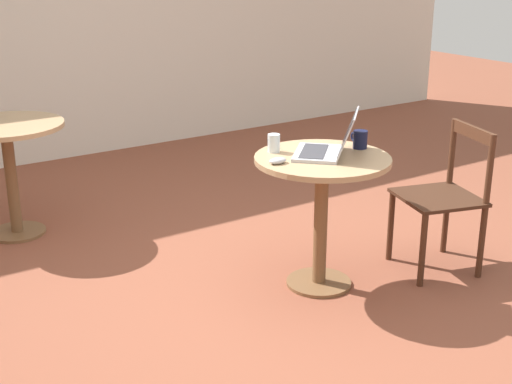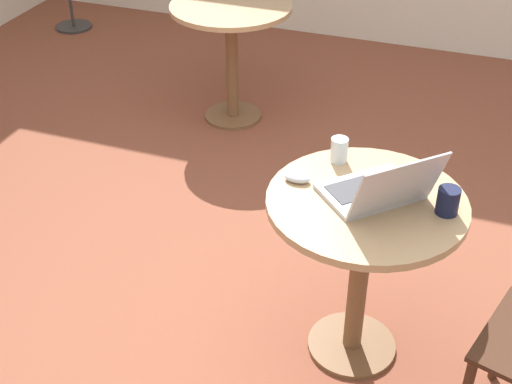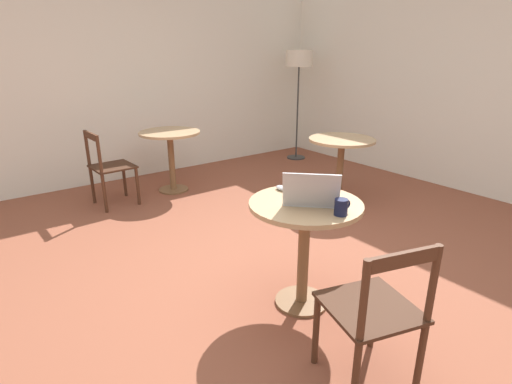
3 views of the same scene
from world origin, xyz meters
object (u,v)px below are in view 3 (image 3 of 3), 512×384
cafe_table_mid (341,153)px  cafe_table_near (305,226)px  chair_far_left (109,168)px  floor_lamp (299,64)px  mug (341,207)px  cafe_table_far (170,145)px  drinking_glass (313,182)px  laptop (311,196)px  mouse (282,188)px  chair_near_front (375,313)px

cafe_table_mid → cafe_table_near: bearing=-144.8°
chair_far_left → floor_lamp: size_ratio=0.50×
mug → cafe_table_far: bearing=83.7°
drinking_glass → cafe_table_far: bearing=87.1°
cafe_table_near → drinking_glass: 0.35m
drinking_glass → chair_far_left: bearing=104.3°
cafe_table_near → laptop: size_ratio=1.60×
cafe_table_mid → floor_lamp: 2.24m
mouse → drinking_glass: drinking_glass is taller
cafe_table_near → drinking_glass: size_ratio=7.58×
mouse → cafe_table_mid: bearing=29.0°
drinking_glass → mug: bearing=-114.6°
cafe_table_near → cafe_table_far: same height
laptop → mug: (0.01, -0.24, 0.00)m
floor_lamp → mouse: (-2.66, -2.73, -0.71)m
cafe_table_far → chair_near_front: 3.52m
chair_near_front → mouse: chair_near_front is taller
cafe_table_mid → chair_near_front: chair_near_front is taller
cafe_table_mid → chair_far_left: chair_far_left is taller
mouse → mug: (-0.01, -0.55, 0.03)m
mug → chair_far_left: bearing=98.5°
floor_lamp → mug: size_ratio=14.20×
mug → floor_lamp: bearing=50.8°
cafe_table_mid → drinking_glass: 1.82m
chair_near_front → chair_far_left: (-0.21, 3.43, 0.00)m
chair_near_front → cafe_table_mid: bearing=45.3°
mouse → floor_lamp: bearing=45.8°
mug → drinking_glass: bearing=65.4°
laptop → drinking_glass: 0.29m
floor_lamp → mug: 4.28m
cafe_table_far → chair_near_front: size_ratio=0.88×
cafe_table_far → floor_lamp: 2.52m
cafe_table_mid → chair_far_left: bearing=144.8°
chair_far_left → laptop: (0.43, -2.73, 0.36)m
mug → cafe_table_mid: bearing=41.3°
mouse → laptop: bearing=-94.2°
cafe_table_mid → laptop: bearing=-143.9°
cafe_table_far → mug: (-0.33, -3.01, 0.21)m
mug → drinking_glass: (0.20, 0.44, -0.00)m
chair_near_front → chair_far_left: bearing=93.4°
cafe_table_far → chair_far_left: bearing=-177.2°
cafe_table_far → mouse: 2.49m
cafe_table_near → cafe_table_mid: (1.70, 1.20, 0.00)m
cafe_table_far → chair_far_left: chair_far_left is taller
cafe_table_near → cafe_table_mid: 2.08m
cafe_table_near → chair_far_left: size_ratio=0.88×
cafe_table_near → cafe_table_mid: same height
cafe_table_mid → cafe_table_far: same height
laptop → drinking_glass: bearing=42.9°
chair_near_front → drinking_glass: same height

